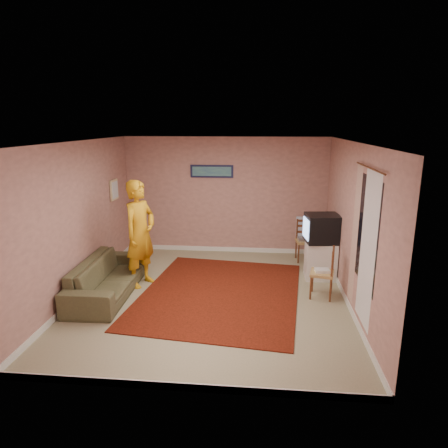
# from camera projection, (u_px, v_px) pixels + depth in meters

# --- Properties ---
(ground) EXTENTS (5.00, 5.00, 0.00)m
(ground) POSITION_uv_depth(u_px,v_px,m) (212.00, 296.00, 6.83)
(ground) COLOR gray
(ground) RESTS_ON ground
(wall_back) EXTENTS (4.50, 0.02, 2.60)m
(wall_back) POSITION_uv_depth(u_px,v_px,m) (225.00, 196.00, 8.92)
(wall_back) COLOR tan
(wall_back) RESTS_ON ground
(wall_front) EXTENTS (4.50, 0.02, 2.60)m
(wall_front) POSITION_uv_depth(u_px,v_px,m) (181.00, 282.00, 4.10)
(wall_front) COLOR tan
(wall_front) RESTS_ON ground
(wall_left) EXTENTS (0.02, 5.00, 2.60)m
(wall_left) POSITION_uv_depth(u_px,v_px,m) (79.00, 220.00, 6.72)
(wall_left) COLOR tan
(wall_left) RESTS_ON ground
(wall_right) EXTENTS (0.02, 5.00, 2.60)m
(wall_right) POSITION_uv_depth(u_px,v_px,m) (352.00, 226.00, 6.30)
(wall_right) COLOR tan
(wall_right) RESTS_ON ground
(ceiling) EXTENTS (4.50, 5.00, 0.02)m
(ceiling) POSITION_uv_depth(u_px,v_px,m) (211.00, 142.00, 6.19)
(ceiling) COLOR silver
(ceiling) RESTS_ON wall_back
(baseboard_back) EXTENTS (4.50, 0.02, 0.10)m
(baseboard_back) POSITION_uv_depth(u_px,v_px,m) (225.00, 249.00, 9.22)
(baseboard_back) COLOR silver
(baseboard_back) RESTS_ON ground
(baseboard_front) EXTENTS (4.50, 0.02, 0.10)m
(baseboard_front) POSITION_uv_depth(u_px,v_px,m) (184.00, 387.00, 4.42)
(baseboard_front) COLOR silver
(baseboard_front) RESTS_ON ground
(baseboard_left) EXTENTS (0.02, 5.00, 0.10)m
(baseboard_left) POSITION_uv_depth(u_px,v_px,m) (86.00, 289.00, 7.03)
(baseboard_left) COLOR silver
(baseboard_left) RESTS_ON ground
(baseboard_right) EXTENTS (0.02, 5.00, 0.10)m
(baseboard_right) POSITION_uv_depth(u_px,v_px,m) (346.00, 299.00, 6.61)
(baseboard_right) COLOR silver
(baseboard_right) RESTS_ON ground
(window) EXTENTS (0.01, 1.10, 1.50)m
(window) POSITION_uv_depth(u_px,v_px,m) (367.00, 232.00, 5.40)
(window) COLOR black
(window) RESTS_ON wall_right
(curtain_sheer) EXTENTS (0.01, 0.75, 2.10)m
(curtain_sheer) POSITION_uv_depth(u_px,v_px,m) (368.00, 250.00, 5.31)
(curtain_sheer) COLOR white
(curtain_sheer) RESTS_ON wall_right
(curtain_floral) EXTENTS (0.01, 0.35, 2.10)m
(curtain_floral) POSITION_uv_depth(u_px,v_px,m) (355.00, 235.00, 5.98)
(curtain_floral) COLOR beige
(curtain_floral) RESTS_ON wall_right
(curtain_rod) EXTENTS (0.02, 1.40, 0.02)m
(curtain_rod) POSITION_uv_depth(u_px,v_px,m) (370.00, 168.00, 5.19)
(curtain_rod) COLOR brown
(curtain_rod) RESTS_ON wall_right
(picture_back) EXTENTS (0.95, 0.04, 0.28)m
(picture_back) POSITION_uv_depth(u_px,v_px,m) (212.00, 171.00, 8.78)
(picture_back) COLOR #141638
(picture_back) RESTS_ON wall_back
(picture_left) EXTENTS (0.04, 0.38, 0.42)m
(picture_left) POSITION_uv_depth(u_px,v_px,m) (114.00, 190.00, 8.20)
(picture_left) COLOR beige
(picture_left) RESTS_ON wall_left
(area_rug) EXTENTS (2.98, 3.57, 0.02)m
(area_rug) POSITION_uv_depth(u_px,v_px,m) (220.00, 293.00, 6.95)
(area_rug) COLOR black
(area_rug) RESTS_ON ground
(tv_cabinet) EXTENTS (0.56, 0.51, 0.71)m
(tv_cabinet) POSITION_uv_depth(u_px,v_px,m) (320.00, 260.00, 7.59)
(tv_cabinet) COLOR silver
(tv_cabinet) RESTS_ON ground
(crt_tv) EXTENTS (0.67, 0.61, 0.53)m
(crt_tv) POSITION_uv_depth(u_px,v_px,m) (322.00, 228.00, 7.44)
(crt_tv) COLOR black
(crt_tv) RESTS_ON tv_cabinet
(chair_a) EXTENTS (0.43, 0.41, 0.48)m
(chair_a) POSITION_uv_depth(u_px,v_px,m) (306.00, 236.00, 8.49)
(chair_a) COLOR tan
(chair_a) RESTS_ON ground
(dvd_player) EXTENTS (0.36, 0.28, 0.06)m
(dvd_player) POSITION_uv_depth(u_px,v_px,m) (306.00, 239.00, 8.50)
(dvd_player) COLOR silver
(dvd_player) RESTS_ON chair_a
(blue_throw) EXTENTS (0.41, 0.05, 0.43)m
(blue_throw) POSITION_uv_depth(u_px,v_px,m) (306.00, 226.00, 8.62)
(blue_throw) COLOR #8EB5E9
(blue_throw) RESTS_ON chair_a
(chair_b) EXTENTS (0.45, 0.46, 0.48)m
(chair_b) POSITION_uv_depth(u_px,v_px,m) (322.00, 267.00, 6.70)
(chair_b) COLOR tan
(chair_b) RESTS_ON ground
(game_console) EXTENTS (0.26, 0.20, 0.05)m
(game_console) POSITION_uv_depth(u_px,v_px,m) (322.00, 270.00, 6.72)
(game_console) COLOR white
(game_console) RESTS_ON chair_b
(sofa) EXTENTS (0.88, 2.13, 0.62)m
(sofa) POSITION_uv_depth(u_px,v_px,m) (108.00, 277.00, 6.87)
(sofa) COLOR #4E4E2F
(sofa) RESTS_ON ground
(person) EXTENTS (0.71, 0.83, 1.93)m
(person) POSITION_uv_depth(u_px,v_px,m) (140.00, 234.00, 7.13)
(person) COLOR #C98B12
(person) RESTS_ON ground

